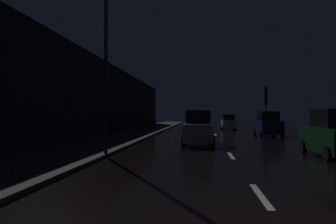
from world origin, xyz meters
The scene contains 10 objects.
ground centered at (0.00, 24.50, -0.01)m, with size 27.68×84.00×0.02m, color black.
sidewalk_left centered at (-7.64, 24.50, 0.07)m, with size 4.40×84.00×0.15m, color #33302D.
building_facade_left centered at (-10.24, 21.00, 3.37)m, with size 0.80×63.00×6.73m, color black.
lane_centerline centered at (0.00, 12.50, 0.01)m, with size 0.16×22.88×0.01m.
traffic_light_far_right centered at (5.34, 27.72, 3.43)m, with size 0.31×0.46×4.73m.
streetlamp_overhead centered at (-5.10, 8.79, 5.07)m, with size 1.70×0.44×7.72m.
car_approaching_headlights centered at (-1.52, 14.94, 0.97)m, with size 1.95×4.23×2.13m.
car_distant_taillights centered at (2.08, 33.77, 0.86)m, with size 1.72×3.73×1.88m.
car_parked_right_far centered at (4.54, 23.09, 0.98)m, with size 1.96×4.24×2.14m.
car_parked_right_near centered at (4.54, 9.87, 0.97)m, with size 1.94×4.21×2.12m.
Camera 1 is at (-1.38, -4.13, 1.88)m, focal length 32.14 mm.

